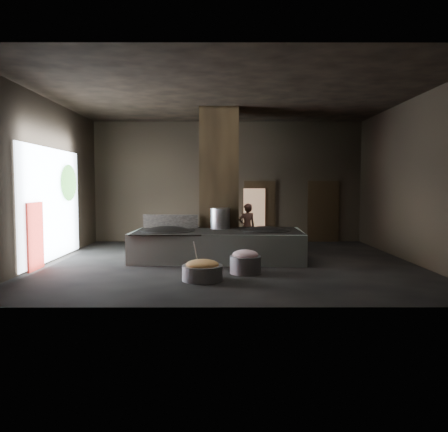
{
  "coord_description": "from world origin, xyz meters",
  "views": [
    {
      "loc": [
        -0.18,
        -11.95,
        2.12
      ],
      "look_at": [
        -0.15,
        0.44,
        1.25
      ],
      "focal_mm": 35.0,
      "sensor_mm": 36.0,
      "label": 1
    }
  ],
  "objects_px": {
    "stock_pot": "(220,219)",
    "veg_basin": "(202,273)",
    "meat_basin": "(245,265)",
    "wok_left": "(167,234)",
    "wok_right": "(265,233)",
    "hearth_platform": "(218,245)",
    "cook": "(247,227)"
  },
  "relations": [
    {
      "from": "stock_pot",
      "to": "veg_basin",
      "type": "relative_size",
      "value": 0.68
    },
    {
      "from": "hearth_platform",
      "to": "wok_right",
      "type": "distance_m",
      "value": 1.39
    },
    {
      "from": "hearth_platform",
      "to": "stock_pot",
      "type": "xyz_separation_m",
      "value": [
        0.05,
        0.55,
        0.71
      ]
    },
    {
      "from": "wok_right",
      "to": "veg_basin",
      "type": "bearing_deg",
      "value": -120.67
    },
    {
      "from": "cook",
      "to": "veg_basin",
      "type": "bearing_deg",
      "value": 55.54
    },
    {
      "from": "hearth_platform",
      "to": "stock_pot",
      "type": "height_order",
      "value": "stock_pot"
    },
    {
      "from": "cook",
      "to": "veg_basin",
      "type": "height_order",
      "value": "cook"
    },
    {
      "from": "wok_right",
      "to": "cook",
      "type": "xyz_separation_m",
      "value": [
        -0.43,
        1.68,
        0.02
      ]
    },
    {
      "from": "veg_basin",
      "to": "meat_basin",
      "type": "xyz_separation_m",
      "value": [
        1.0,
        0.78,
        0.04
      ]
    },
    {
      "from": "stock_pot",
      "to": "meat_basin",
      "type": "height_order",
      "value": "stock_pot"
    },
    {
      "from": "wok_left",
      "to": "veg_basin",
      "type": "xyz_separation_m",
      "value": [
        1.13,
        -2.72,
        -0.58
      ]
    },
    {
      "from": "cook",
      "to": "hearth_platform",
      "type": "bearing_deg",
      "value": 42.93
    },
    {
      "from": "wok_right",
      "to": "veg_basin",
      "type": "relative_size",
      "value": 1.54
    },
    {
      "from": "wok_right",
      "to": "stock_pot",
      "type": "bearing_deg",
      "value": 158.96
    },
    {
      "from": "hearth_platform",
      "to": "cook",
      "type": "relative_size",
      "value": 3.11
    },
    {
      "from": "cook",
      "to": "veg_basin",
      "type": "relative_size",
      "value": 1.68
    },
    {
      "from": "hearth_platform",
      "to": "meat_basin",
      "type": "bearing_deg",
      "value": -68.14
    },
    {
      "from": "hearth_platform",
      "to": "cook",
      "type": "distance_m",
      "value": 1.99
    },
    {
      "from": "wok_right",
      "to": "cook",
      "type": "distance_m",
      "value": 1.73
    },
    {
      "from": "hearth_platform",
      "to": "veg_basin",
      "type": "height_order",
      "value": "hearth_platform"
    },
    {
      "from": "hearth_platform",
      "to": "wok_right",
      "type": "height_order",
      "value": "wok_right"
    },
    {
      "from": "hearth_platform",
      "to": "meat_basin",
      "type": "xyz_separation_m",
      "value": [
        0.68,
        -1.99,
        -0.21
      ]
    },
    {
      "from": "wok_left",
      "to": "wok_right",
      "type": "xyz_separation_m",
      "value": [
        2.8,
        0.1,
        0.0
      ]
    },
    {
      "from": "veg_basin",
      "to": "meat_basin",
      "type": "relative_size",
      "value": 1.2
    },
    {
      "from": "veg_basin",
      "to": "wok_left",
      "type": "bearing_deg",
      "value": 112.5
    },
    {
      "from": "cook",
      "to": "veg_basin",
      "type": "distance_m",
      "value": 4.71
    },
    {
      "from": "cook",
      "to": "stock_pot",
      "type": "bearing_deg",
      "value": 34.52
    },
    {
      "from": "wok_left",
      "to": "cook",
      "type": "height_order",
      "value": "cook"
    },
    {
      "from": "meat_basin",
      "to": "wok_left",
      "type": "bearing_deg",
      "value": 137.65
    },
    {
      "from": "hearth_platform",
      "to": "meat_basin",
      "type": "height_order",
      "value": "hearth_platform"
    },
    {
      "from": "wok_left",
      "to": "stock_pot",
      "type": "distance_m",
      "value": 1.66
    },
    {
      "from": "wok_right",
      "to": "cook",
      "type": "relative_size",
      "value": 0.91
    }
  ]
}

